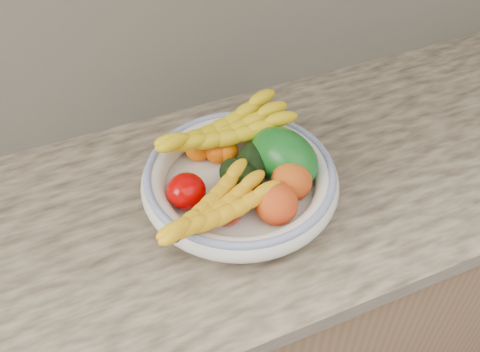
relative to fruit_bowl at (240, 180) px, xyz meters
name	(u,v)px	position (x,y,z in m)	size (l,w,h in m)	color
kitchen_counter	(236,302)	(0.00, 0.03, -0.48)	(2.44, 0.66, 1.40)	brown
fruit_bowl	(240,180)	(0.00, 0.00, 0.00)	(0.39, 0.39, 0.08)	silver
clementine_back_left	(198,149)	(-0.05, 0.11, 0.01)	(0.05, 0.05, 0.05)	#FF6E05
clementine_back_right	(224,141)	(0.01, 0.11, 0.01)	(0.05, 0.05, 0.05)	#FF5705
clementine_back_mid	(226,151)	(0.00, 0.08, 0.01)	(0.05, 0.05, 0.05)	orange
clementine_extra	(218,152)	(-0.01, 0.09, 0.01)	(0.05, 0.05, 0.05)	#F26005
tomato_left	(186,191)	(-0.11, 0.00, 0.01)	(0.08, 0.08, 0.07)	#B90000
tomato_near_left	(225,208)	(-0.06, -0.07, 0.01)	(0.07, 0.07, 0.06)	#A51F10
avocado_center	(240,177)	(0.00, -0.01, 0.02)	(0.07, 0.10, 0.07)	black
avocado_right	(254,162)	(0.04, 0.02, 0.02)	(0.07, 0.10, 0.07)	black
green_mango	(284,157)	(0.09, 0.00, 0.03)	(0.10, 0.16, 0.11)	#0F5216
peach_front	(276,204)	(0.03, -0.10, 0.02)	(0.08, 0.08, 0.08)	orange
peach_right	(292,181)	(0.08, -0.06, 0.02)	(0.08, 0.08, 0.08)	orange
banana_bunch_back	(224,134)	(0.01, 0.10, 0.04)	(0.31, 0.11, 0.09)	yellow
banana_bunch_front	(216,212)	(-0.08, -0.09, 0.03)	(0.27, 0.11, 0.07)	yellow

